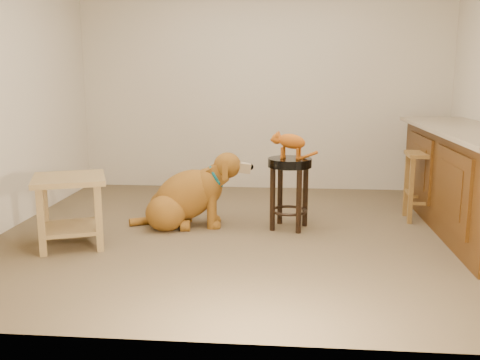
# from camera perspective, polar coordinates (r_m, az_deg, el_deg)

# --- Properties ---
(floor) EXTENTS (4.50, 4.00, 0.01)m
(floor) POSITION_cam_1_polar(r_m,az_deg,el_deg) (4.83, 1.27, -5.76)
(floor) COLOR brown
(floor) RESTS_ON ground
(room_shell) EXTENTS (4.54, 4.04, 2.62)m
(room_shell) POSITION_cam_1_polar(r_m,az_deg,el_deg) (4.63, 1.37, 14.50)
(room_shell) COLOR beige
(room_shell) RESTS_ON ground
(cabinet_run) EXTENTS (0.70, 2.56, 0.94)m
(cabinet_run) POSITION_cam_1_polar(r_m,az_deg,el_deg) (5.27, 23.14, -0.32)
(cabinet_run) COLOR #4C2B0D
(cabinet_run) RESTS_ON ground
(padded_stool) EXTENTS (0.42, 0.42, 0.66)m
(padded_stool) POSITION_cam_1_polar(r_m,az_deg,el_deg) (4.92, 5.30, 0.12)
(padded_stool) COLOR black
(padded_stool) RESTS_ON ground
(wood_stool) EXTENTS (0.38, 0.38, 0.67)m
(wood_stool) POSITION_cam_1_polar(r_m,az_deg,el_deg) (5.49, 19.04, -0.56)
(wood_stool) COLOR brown
(wood_stool) RESTS_ON ground
(side_table) EXTENTS (0.73, 0.73, 0.59)m
(side_table) POSITION_cam_1_polar(r_m,az_deg,el_deg) (4.63, -17.66, -2.08)
(side_table) COLOR olive
(side_table) RESTS_ON ground
(golden_retriever) EXTENTS (1.18, 0.62, 0.75)m
(golden_retriever) POSITION_cam_1_polar(r_m,az_deg,el_deg) (5.04, -5.66, -1.82)
(golden_retriever) COLOR brown
(golden_retriever) RESTS_ON ground
(tabby_kitten) EXTENTS (0.44, 0.19, 0.27)m
(tabby_kitten) POSITION_cam_1_polar(r_m,az_deg,el_deg) (4.87, 5.26, 4.05)
(tabby_kitten) COLOR #A24D10
(tabby_kitten) RESTS_ON padded_stool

